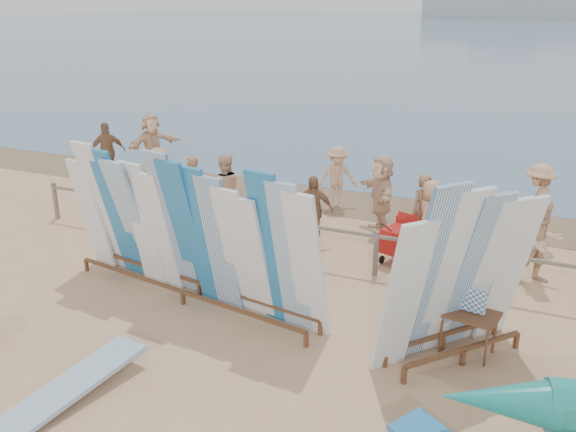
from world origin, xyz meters
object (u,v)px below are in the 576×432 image
at_px(beachgoer_8, 541,242).
at_px(main_surfboard_rack, 188,236).
at_px(stroller, 397,244).
at_px(beachgoer_7, 424,212).
at_px(beachgoer_3, 337,177).
at_px(side_surfboard_rack, 459,279).
at_px(beachgoer_6, 430,216).
at_px(flat_board_b, 59,406).
at_px(beachgoer_4, 312,210).
at_px(vendor_table, 468,332).
at_px(beachgoer_1, 192,188).
at_px(beachgoer_9, 537,204).
at_px(beachgoer_11, 152,145).
at_px(beachgoer_5, 381,194).
at_px(beach_chair_left, 284,232).
at_px(beachgoer_0, 160,182).
at_px(beachgoer_2, 224,191).
at_px(beach_chair_right, 405,245).
at_px(beachgoer_extra_1, 108,151).

bearing_deg(beachgoer_8, main_surfboard_rack, 178.47).
bearing_deg(beachgoer_8, stroller, 150.76).
distance_m(beachgoer_7, beachgoer_3, 3.24).
distance_m(beachgoer_3, beachgoer_8, 5.64).
xyz_separation_m(side_surfboard_rack, beachgoer_6, (-1.17, 3.92, -0.50)).
distance_m(main_surfboard_rack, flat_board_b, 3.51).
relative_size(stroller, beachgoer_7, 0.59).
relative_size(stroller, beachgoer_4, 0.63).
relative_size(vendor_table, beachgoer_1, 0.71).
xyz_separation_m(vendor_table, beachgoer_1, (-7.02, 3.50, 0.40)).
distance_m(beachgoer_6, beachgoer_9, 2.46).
distance_m(beachgoer_11, beachgoer_6, 9.19).
bearing_deg(flat_board_b, beachgoer_6, 74.65).
xyz_separation_m(vendor_table, flat_board_b, (-4.70, -3.49, -0.36)).
xyz_separation_m(vendor_table, beachgoer_5, (-2.62, 4.47, 0.54)).
relative_size(beachgoer_4, beachgoer_7, 0.94).
bearing_deg(side_surfboard_rack, beachgoer_3, 73.64).
bearing_deg(stroller, vendor_table, -38.76).
distance_m(beach_chair_left, beachgoer_6, 3.11).
height_order(beachgoer_0, beachgoer_3, beachgoer_0).
relative_size(beach_chair_left, beachgoer_6, 0.59).
height_order(beachgoer_2, beachgoer_1, beachgoer_2).
height_order(beachgoer_2, beachgoer_9, beachgoer_9).
relative_size(beachgoer_2, beachgoer_5, 0.98).
bearing_deg(beachgoer_7, side_surfboard_rack, -107.58).
bearing_deg(beachgoer_3, stroller, -83.10).
bearing_deg(beach_chair_right, beachgoer_0, 170.54).
xyz_separation_m(stroller, beachgoer_8, (2.66, 0.11, 0.43)).
distance_m(beachgoer_1, beachgoer_8, 7.87).
bearing_deg(beachgoer_extra_1, beachgoer_11, -178.80).
height_order(beach_chair_left, beachgoer_0, beachgoer_0).
bearing_deg(stroller, beach_chair_left, -160.36).
bearing_deg(flat_board_b, beachgoer_9, 67.76).
distance_m(beachgoer_11, beachgoer_3, 6.08).
height_order(beach_chair_left, beachgoer_2, beachgoer_2).
distance_m(main_surfboard_rack, beachgoer_3, 5.98).
bearing_deg(beachgoer_2, stroller, 140.40).
bearing_deg(main_surfboard_rack, beachgoer_2, 119.45).
bearing_deg(beachgoer_0, flat_board_b, -96.78).
bearing_deg(beachgoer_9, vendor_table, 2.19).
bearing_deg(beachgoer_4, beachgoer_8, -19.49).
distance_m(beachgoer_11, beachgoer_8, 11.48).
relative_size(beachgoer_5, beachgoer_9, 1.00).
bearing_deg(vendor_table, beachgoer_0, 166.60).
xyz_separation_m(flat_board_b, beachgoer_8, (5.54, 6.52, 0.82)).
height_order(main_surfboard_rack, beachgoer_4, main_surfboard_rack).
relative_size(beachgoer_1, beachgoer_9, 0.86).
xyz_separation_m(flat_board_b, beach_chair_right, (2.96, 6.80, 0.23)).
relative_size(main_surfboard_rack, flat_board_b, 2.01).
bearing_deg(beach_chair_left, beachgoer_1, 158.20).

